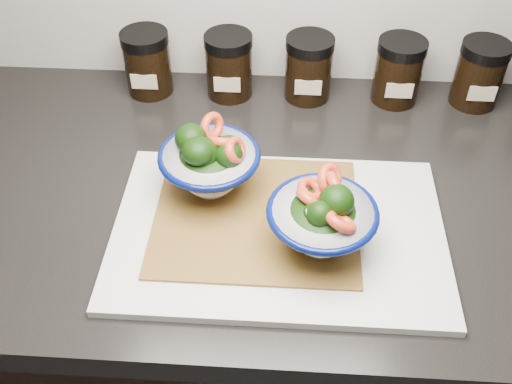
# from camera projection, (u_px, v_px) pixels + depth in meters

# --- Properties ---
(cabinet) EXTENTS (3.43, 0.58, 0.86)m
(cabinet) POSITION_uv_depth(u_px,v_px,m) (288.00, 356.00, 1.21)
(cabinet) COLOR black
(cabinet) RESTS_ON ground
(countertop) EXTENTS (3.50, 0.60, 0.04)m
(countertop) POSITION_uv_depth(u_px,v_px,m) (300.00, 198.00, 0.90)
(countertop) COLOR black
(countertop) RESTS_ON cabinet
(cutting_board) EXTENTS (0.45, 0.30, 0.01)m
(cutting_board) POSITION_uv_depth(u_px,v_px,m) (278.00, 232.00, 0.82)
(cutting_board) COLOR silver
(cutting_board) RESTS_ON countertop
(bamboo_mat) EXTENTS (0.28, 0.24, 0.00)m
(bamboo_mat) POSITION_uv_depth(u_px,v_px,m) (256.00, 216.00, 0.83)
(bamboo_mat) COLOR olive
(bamboo_mat) RESTS_ON cutting_board
(bowl_left) EXTENTS (0.14, 0.14, 0.12)m
(bowl_left) POSITION_uv_depth(u_px,v_px,m) (210.00, 163.00, 0.83)
(bowl_left) COLOR white
(bowl_left) RESTS_ON bamboo_mat
(bowl_right) EXTENTS (0.14, 0.14, 0.11)m
(bowl_right) POSITION_uv_depth(u_px,v_px,m) (322.00, 220.00, 0.76)
(bowl_right) COLOR white
(bowl_right) RESTS_ON bamboo_mat
(spice_jar_a) EXTENTS (0.08, 0.08, 0.11)m
(spice_jar_a) POSITION_uv_depth(u_px,v_px,m) (147.00, 62.00, 1.03)
(spice_jar_a) COLOR black
(spice_jar_a) RESTS_ON countertop
(spice_jar_b) EXTENTS (0.08, 0.08, 0.11)m
(spice_jar_b) POSITION_uv_depth(u_px,v_px,m) (229.00, 65.00, 1.03)
(spice_jar_b) COLOR black
(spice_jar_b) RESTS_ON countertop
(spice_jar_c) EXTENTS (0.08, 0.08, 0.11)m
(spice_jar_c) POSITION_uv_depth(u_px,v_px,m) (309.00, 68.00, 1.02)
(spice_jar_c) COLOR black
(spice_jar_c) RESTS_ON countertop
(spice_jar_d) EXTENTS (0.08, 0.08, 0.11)m
(spice_jar_d) POSITION_uv_depth(u_px,v_px,m) (398.00, 71.00, 1.01)
(spice_jar_d) COLOR black
(spice_jar_d) RESTS_ON countertop
(spice_jar_e) EXTENTS (0.08, 0.08, 0.11)m
(spice_jar_e) POSITION_uv_depth(u_px,v_px,m) (479.00, 74.00, 1.01)
(spice_jar_e) COLOR black
(spice_jar_e) RESTS_ON countertop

